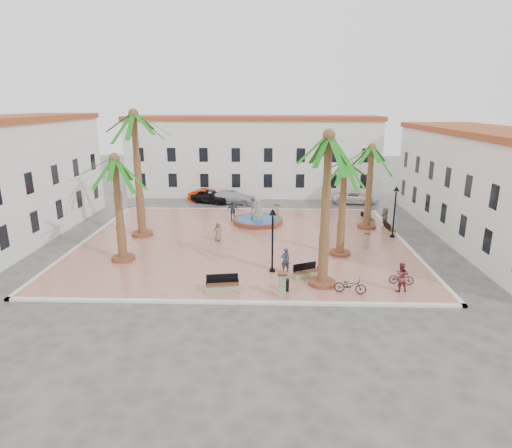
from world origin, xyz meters
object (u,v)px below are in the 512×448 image
(bench_se, at_px, (306,274))
(bench_ne, at_px, (367,219))
(bollard_se, at_px, (282,285))
(pedestrian_east, at_px, (385,218))
(pedestrian_north, at_px, (253,205))
(car_white, at_px, (354,197))
(fountain, at_px, (258,220))
(pedestrian_fountain_b, at_px, (233,211))
(palm_sw, at_px, (115,171))
(palm_s, at_px, (328,152))
(lamppost_s, at_px, (273,229))
(palm_ne, at_px, (371,157))
(bicycle_a, at_px, (350,285))
(cyclist_b, at_px, (400,277))
(lamppost_e, at_px, (395,203))
(car_black, at_px, (210,196))
(palm_nw, at_px, (134,127))
(bollard_e, at_px, (367,240))
(litter_bin, at_px, (286,285))
(car_red, at_px, (208,196))
(cyclist_a, at_px, (285,260))
(bench_s, at_px, (223,287))
(car_silver, at_px, (232,197))
(bollard_n, at_px, (277,211))
(pedestrian_fountain_a, at_px, (218,232))
(bicycle_b, at_px, (402,278))

(bench_se, xyz_separation_m, bench_ne, (6.85, 13.55, -0.01))
(bollard_se, xyz_separation_m, pedestrian_east, (9.56, 14.56, 0.15))
(pedestrian_north, distance_m, car_white, 12.60)
(fountain, relative_size, pedestrian_fountain_b, 2.43)
(palm_sw, bearing_deg, palm_s, -15.78)
(bench_se, bearing_deg, lamppost_s, 131.77)
(palm_ne, xyz_separation_m, bicycle_a, (-3.95, -13.92, -5.82))
(palm_s, bearing_deg, pedestrian_east, 60.99)
(fountain, distance_m, cyclist_b, 17.18)
(lamppost_e, distance_m, car_black, 21.45)
(palm_nw, height_order, palm_s, palm_nw)
(bollard_e, bearing_deg, lamppost_s, -145.46)
(litter_bin, relative_size, car_red, 0.17)
(bollard_se, xyz_separation_m, car_red, (-7.88, 25.20, -0.23))
(cyclist_a, bearing_deg, bench_ne, -140.67)
(bench_s, xyz_separation_m, car_silver, (-1.46, 23.80, 0.29))
(palm_sw, relative_size, car_black, 1.69)
(bench_se, xyz_separation_m, pedestrian_east, (7.94, 11.55, 0.69))
(palm_sw, relative_size, bench_s, 3.67)
(bollard_n, xyz_separation_m, litter_bin, (0.31, -16.83, -0.34))
(palm_sw, height_order, pedestrian_east, palm_sw)
(litter_bin, relative_size, car_black, 0.16)
(palm_sw, height_order, bicycle_a, palm_sw)
(bench_se, xyz_separation_m, car_white, (7.22, 22.14, 0.28))
(bollard_e, xyz_separation_m, pedestrian_east, (2.76, 5.54, 0.31))
(palm_sw, distance_m, car_silver, 20.48)
(bicycle_a, bearing_deg, bench_ne, -3.29)
(palm_nw, bearing_deg, pedestrian_fountain_a, -11.24)
(bicycle_b, bearing_deg, palm_sw, 88.92)
(bench_s, relative_size, car_black, 0.46)
(lamppost_e, relative_size, pedestrian_east, 2.31)
(palm_nw, xyz_separation_m, lamppost_e, (21.11, 0.17, -6.05))
(cyclist_b, xyz_separation_m, car_red, (-14.92, 24.11, -0.34))
(lamppost_e, bearing_deg, pedestrian_fountain_b, 160.51)
(pedestrian_east, height_order, car_red, pedestrian_east)
(pedestrian_east, bearing_deg, palm_s, -17.04)
(bench_ne, xyz_separation_m, lamppost_s, (-9.02, -12.60, 2.69))
(bollard_se, distance_m, pedestrian_east, 17.41)
(palm_ne, relative_size, bollard_e, 6.11)
(lamppost_e, bearing_deg, lamppost_s, -141.99)
(pedestrian_north, relative_size, car_silver, 0.35)
(palm_ne, xyz_separation_m, pedestrian_fountain_a, (-12.93, -4.25, -5.52))
(car_red, bearing_deg, pedestrian_north, -127.32)
(fountain, height_order, bollard_n, fountain)
(cyclist_b, distance_m, car_white, 24.13)
(bench_s, distance_m, pedestrian_fountain_a, 9.86)
(fountain, xyz_separation_m, bicycle_a, (5.86, -15.10, 0.17))
(lamppost_e, xyz_separation_m, bicycle_a, (-5.53, -11.16, -2.47))
(lamppost_e, height_order, pedestrian_fountain_b, lamppost_e)
(bench_ne, bearing_deg, pedestrian_fountain_a, 91.70)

